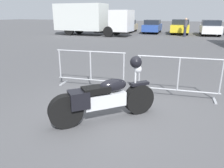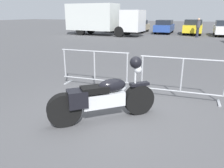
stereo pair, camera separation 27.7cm
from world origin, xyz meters
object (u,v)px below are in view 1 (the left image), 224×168
crowd_barrier_far (178,77)px  parked_car_white (210,28)px  parked_car_blue (152,26)px  parked_car_yellow (180,27)px  parked_car_tan (128,26)px  pedestrian (185,27)px  motorcycle (105,97)px  parked_car_black (105,25)px  box_truck (89,18)px  crowd_barrier_near (91,68)px

crowd_barrier_far → parked_car_white: 18.78m
parked_car_blue → crowd_barrier_far: bearing=-170.3°
parked_car_blue → parked_car_yellow: bearing=-91.6°
parked_car_tan → pedestrian: size_ratio=2.43×
motorcycle → parked_car_white: (2.48, 20.56, 0.25)m
parked_car_black → parked_car_tan: 2.92m
motorcycle → parked_car_tan: 21.98m
parked_car_black → parked_car_white: 11.70m
parked_car_black → parked_car_yellow: 8.76m
parked_car_yellow → box_truck: bearing=116.6°
motorcycle → parked_car_black: (-9.20, 21.24, 0.24)m
parked_car_white → parked_car_yellow: bearing=77.7°
crowd_barrier_near → parked_car_yellow: (0.81, 19.17, 0.20)m
box_truck → parked_car_black: box_truck is taller
parked_car_white → motorcycle: bearing=169.3°
box_truck → pedestrian: box_truck is taller
motorcycle → parked_car_yellow: bearing=45.9°
parked_car_black → parked_car_blue: bearing=-97.4°
motorcycle → pedestrian: bearing=43.9°
crowd_barrier_far → parked_car_yellow: bearing=95.0°
crowd_barrier_near → box_truck: box_truck is taller
crowd_barrier_near → parked_car_yellow: bearing=87.6°
crowd_barrier_near → parked_car_black: bearing=112.3°
crowd_barrier_near → parked_car_tan: size_ratio=0.51×
crowd_barrier_far → parked_car_white: size_ratio=0.47×
crowd_barrier_near → parked_car_yellow: size_ratio=0.47×
box_truck → parked_car_white: box_truck is taller
crowd_barrier_near → parked_car_white: parked_car_white is taller
parked_car_tan → box_truck: bearing=150.1°
crowd_barrier_far → box_truck: (-9.92, 14.32, 1.08)m
parked_car_blue → box_truck: bearing=127.8°
parked_car_black → crowd_barrier_near: bearing=-161.6°
box_truck → parked_car_yellow: box_truck is taller
parked_car_black → parked_car_tan: parked_car_black is taller
parked_car_black → parked_car_blue: (5.84, -0.36, -0.01)m
parked_car_black → motorcycle: bearing=-160.5°
parked_car_black → parked_car_yellow: size_ratio=0.97×
box_truck → parked_car_yellow: size_ratio=1.72×
parked_car_black → parked_car_yellow: parked_car_yellow is taller
motorcycle → parked_car_black: bearing=68.1°
motorcycle → parked_car_yellow: size_ratio=0.39×
parked_car_blue → pedestrian: 4.63m
parked_car_blue → parked_car_white: parked_car_white is taller
motorcycle → crowd_barrier_near: motorcycle is taller
crowd_barrier_near → parked_car_white: size_ratio=0.47×
box_truck → parked_car_black: 5.20m
box_truck → parked_car_yellow: (8.24, 4.85, -0.88)m
box_truck → pedestrian: 9.18m
parked_car_blue → parked_car_tan: bearing=82.6°
parked_car_white → crowd_barrier_near: bearing=164.9°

